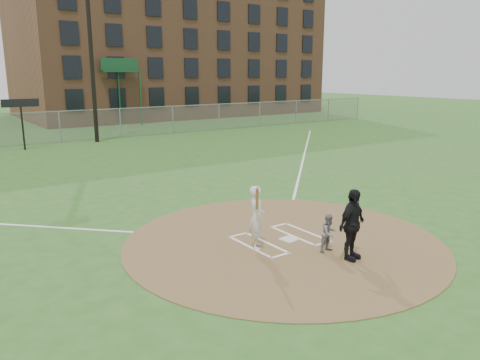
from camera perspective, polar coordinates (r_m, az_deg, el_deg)
ground at (r=12.56m, az=5.29°, el=-7.47°), size 140.00×140.00×0.00m
dirt_circle at (r=12.56m, az=5.29°, el=-7.43°), size 8.40×8.40×0.02m
home_plate at (r=12.63m, az=6.01°, el=-7.21°), size 0.47×0.47×0.03m
foul_line_first at (r=24.88m, az=7.76°, el=2.71°), size 17.04×17.04×0.01m
catcher at (r=11.85m, az=10.80°, el=-6.36°), size 0.49×0.39×0.96m
umpire at (r=11.36m, az=13.50°, el=-5.33°), size 1.07×0.62×1.72m
batters_boxes at (r=12.66m, az=4.85°, el=-7.18°), size 2.08×1.88×0.01m
batter_at_plate at (r=11.79m, az=2.06°, el=-4.52°), size 0.84×1.01×1.78m
outfield_fence at (r=32.05m, az=-21.10°, el=6.07°), size 56.08×0.08×2.03m
brick_warehouse at (r=52.63m, az=-8.57°, el=16.21°), size 30.00×17.17×15.00m
light_pole at (r=31.54m, az=-17.83°, el=16.42°), size 1.20×0.30×12.22m
scoreboard_sign at (r=29.66m, az=-25.16°, el=7.90°), size 2.00×0.10×2.93m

